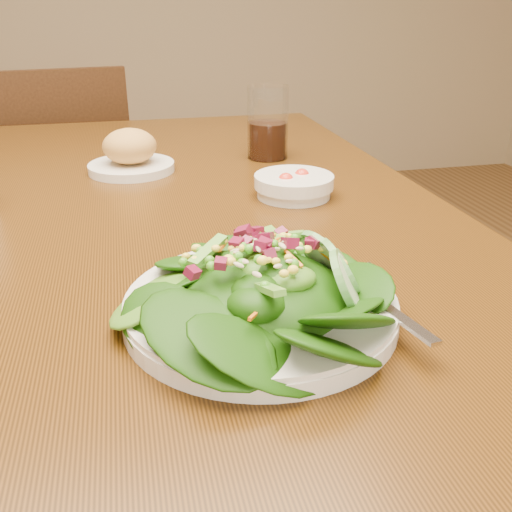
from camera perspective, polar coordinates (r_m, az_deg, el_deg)
The scene contains 6 objects.
dining_table at distance 0.94m, azimuth -9.34°, elevation -0.86°, with size 0.90×1.40×0.75m.
chair_far at distance 1.86m, azimuth -18.40°, elevation 4.92°, with size 0.46×0.47×0.88m.
salad_plate at distance 0.57m, azimuth 1.40°, elevation -3.43°, with size 0.28×0.28×0.08m.
bread_plate at distance 1.09m, azimuth -12.46°, elevation 9.91°, with size 0.16×0.16×0.08m.
tomato_bowl at distance 0.93m, azimuth 3.80°, elevation 7.07°, with size 0.13×0.13×0.04m.
drinking_glass at distance 1.16m, azimuth 1.18°, elevation 12.71°, with size 0.08×0.08×0.14m.
Camera 1 is at (-0.04, -0.85, 1.05)m, focal length 40.00 mm.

